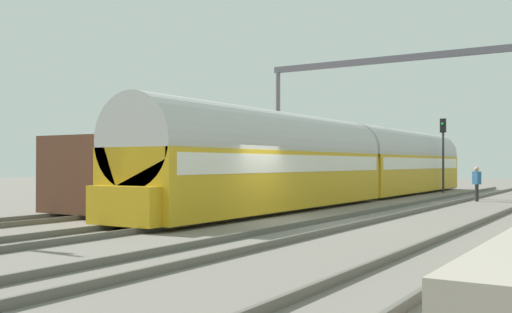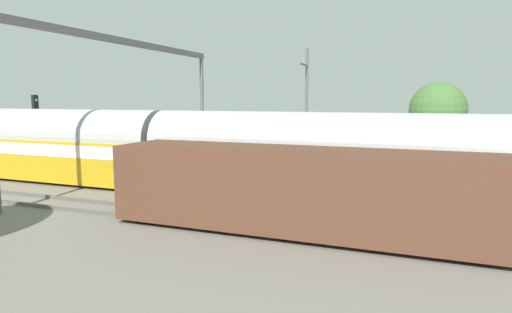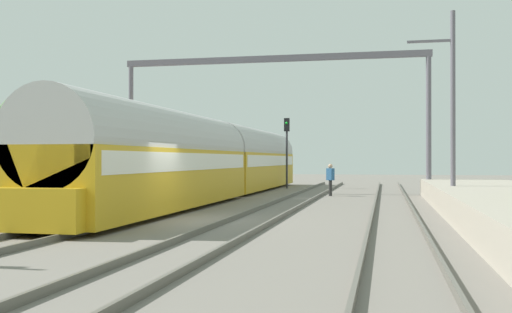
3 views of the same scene
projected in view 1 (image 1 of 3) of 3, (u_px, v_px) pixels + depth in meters
The scene contains 11 objects.
ground at pixel (281, 221), 19.67m from camera, with size 120.00×120.00×0.00m, color slate.
track_far_west at pixel (133, 210), 23.13m from camera, with size 1.52×60.00×0.16m.
track_west at pixel (226, 215), 20.82m from camera, with size 1.51×60.00×0.16m.
track_east at pixel (342, 222), 18.52m from camera, with size 1.51×60.00×0.16m.
track_far_east at pixel (491, 230), 16.21m from camera, with size 1.52×60.00×0.16m.
passenger_train at pixel (352, 162), 30.49m from camera, with size 2.93×32.85×3.82m.
freight_car at pixel (183, 173), 25.77m from camera, with size 2.80×13.00×2.70m.
person_crossing at pixel (477, 181), 29.70m from camera, with size 0.46×0.44×1.73m.
railway_signal_far at pixel (443, 145), 38.36m from camera, with size 0.36×0.30×4.78m.
catenary_gantry at pixel (415, 89), 32.37m from camera, with size 17.53×0.28×7.86m.
tree_west_background at pixel (192, 132), 39.05m from camera, with size 4.32×4.32×6.14m.
Camera 1 is at (9.69, -17.17, 1.89)m, focal length 41.86 mm.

